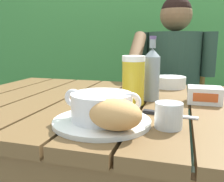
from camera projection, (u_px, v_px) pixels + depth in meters
name	position (u px, v px, depth m)	size (l,w,h in m)	color
dining_table	(124.00, 125.00, 0.93)	(1.37, 0.88, 0.74)	brown
hedge_backdrop	(148.00, 32.00, 2.54)	(3.99, 0.82, 2.49)	#3D813D
chair_near_diner	(172.00, 112.00, 1.75)	(0.43, 0.46, 0.92)	brown
person_eating	(172.00, 81.00, 1.51)	(0.48, 0.47, 1.22)	#264032
serving_plate	(102.00, 121.00, 0.66)	(0.26, 0.26, 0.01)	white
soup_bowl	(101.00, 106.00, 0.65)	(0.21, 0.16, 0.08)	white
bread_roll	(115.00, 114.00, 0.58)	(0.14, 0.11, 0.07)	tan
beer_glass	(133.00, 80.00, 0.85)	(0.08, 0.08, 0.17)	gold
beer_bottle	(152.00, 73.00, 0.91)	(0.06, 0.06, 0.24)	gray
water_glass_small	(169.00, 115.00, 0.62)	(0.07, 0.07, 0.07)	silver
butter_tub	(204.00, 95.00, 0.88)	(0.12, 0.09, 0.06)	white
table_knife	(164.00, 114.00, 0.74)	(0.16, 0.04, 0.01)	silver
diner_bowl	(170.00, 82.00, 1.18)	(0.15, 0.15, 0.05)	white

